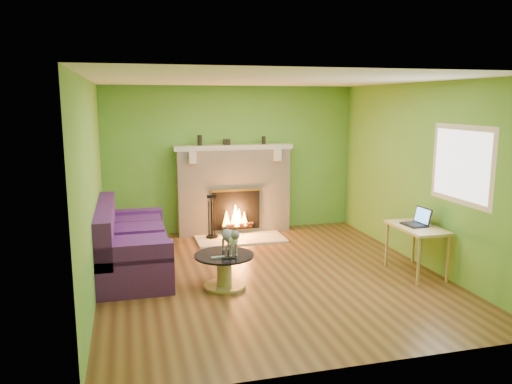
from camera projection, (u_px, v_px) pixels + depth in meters
floor at (270, 274)px, 6.83m from camera, size 5.00×5.00×0.00m
ceiling at (271, 80)px, 6.36m from camera, size 5.00×5.00×0.00m
wall_back at (231, 160)px, 8.97m from camera, size 5.00×0.00×5.00m
wall_front at (352, 226)px, 4.21m from camera, size 5.00×0.00×5.00m
wall_left at (92, 188)px, 6.03m from camera, size 0.00×5.00×5.00m
wall_right at (420, 174)px, 7.15m from camera, size 0.00×5.00×5.00m
window_frame at (462, 165)px, 6.25m from camera, size 0.00×1.20×1.20m
window_pane at (461, 165)px, 6.24m from camera, size 0.00×1.06×1.06m
fireplace at (234, 190)px, 8.89m from camera, size 2.10×0.46×1.58m
hearth at (240, 239)px, 8.54m from camera, size 1.50×0.75×0.03m
mantel at (234, 147)px, 8.73m from camera, size 2.10×0.28×0.08m
sofa at (128, 245)px, 6.90m from camera, size 0.96×2.12×0.95m
coffee_table at (224, 268)px, 6.33m from camera, size 0.76×0.76×0.43m
desk at (417, 232)px, 6.76m from camera, size 0.52×0.90×0.67m
cat at (229, 239)px, 6.33m from camera, size 0.28×0.60×0.36m
remote_silver at (218, 257)px, 6.16m from camera, size 0.17×0.06×0.02m
remote_black at (228, 258)px, 6.13m from camera, size 0.16×0.06×0.02m
laptop at (415, 217)px, 6.77m from camera, size 0.31×0.35×0.25m
fire_tools at (212, 216)px, 8.49m from camera, size 0.20×0.20×0.74m
mantel_vase_left at (200, 140)px, 8.59m from camera, size 0.08×0.08×0.18m
mantel_vase_right at (264, 140)px, 8.88m from camera, size 0.07×0.07×0.14m
mantel_box at (227, 142)px, 8.72m from camera, size 0.12×0.08×0.10m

